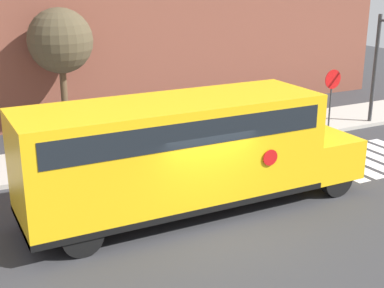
% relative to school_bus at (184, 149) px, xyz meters
% --- Properties ---
extents(ground_plane, '(60.00, 60.00, 0.00)m').
position_rel_school_bus_xyz_m(ground_plane, '(0.15, -1.11, -1.81)').
color(ground_plane, '#333335').
extents(sidewalk_strip, '(44.00, 3.00, 0.15)m').
position_rel_school_bus_xyz_m(sidewalk_strip, '(0.15, 5.39, -1.74)').
color(sidewalk_strip, '#B2ADA3').
rests_on(sidewalk_strip, ground).
extents(building_backdrop, '(32.00, 4.00, 9.06)m').
position_rel_school_bus_xyz_m(building_backdrop, '(0.15, 11.89, 2.72)').
color(building_backdrop, brown).
rests_on(building_backdrop, ground).
extents(crosswalk_stripes, '(4.00, 3.20, 0.01)m').
position_rel_school_bus_xyz_m(crosswalk_stripes, '(7.81, 0.89, -1.81)').
color(crosswalk_stripes, white).
rests_on(crosswalk_stripes, ground).
extents(school_bus, '(9.77, 2.57, 3.17)m').
position_rel_school_bus_xyz_m(school_bus, '(0.00, 0.00, 0.00)').
color(school_bus, yellow).
rests_on(school_bus, ground).
extents(stop_sign, '(0.80, 0.10, 2.55)m').
position_rel_school_bus_xyz_m(stop_sign, '(8.97, 4.40, -0.09)').
color(stop_sign, '#38383A').
rests_on(stop_sign, ground).
extents(tree_near_sidewalk, '(2.52, 2.52, 5.06)m').
position_rel_school_bus_xyz_m(tree_near_sidewalk, '(-1.01, 8.67, 1.96)').
color(tree_near_sidewalk, brown).
rests_on(tree_near_sidewalk, ground).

